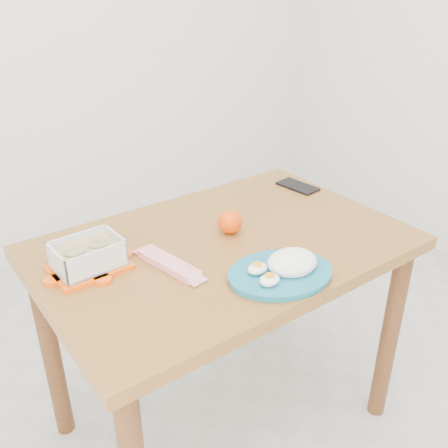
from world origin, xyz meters
TOP-DOWN VIEW (x-y plane):
  - dining_table at (-0.01, 0.20)m, footprint 1.10×0.74m
  - food_container at (-0.40, 0.29)m, footprint 0.21×0.16m
  - orange_fruit at (0.04, 0.24)m, footprint 0.07×0.07m
  - rice_plate at (0.01, -0.04)m, footprint 0.34×0.34m
  - candy_bar at (-0.21, 0.18)m, footprint 0.09×0.22m
  - smartphone at (0.46, 0.38)m, footprint 0.10×0.16m

SIDE VIEW (x-z plane):
  - dining_table at x=-0.01m, z-range 0.26..1.01m
  - smartphone at x=0.46m, z-range 0.75..0.76m
  - candy_bar at x=-0.21m, z-range 0.75..0.77m
  - rice_plate at x=0.01m, z-range 0.74..0.81m
  - orange_fruit at x=0.04m, z-range 0.75..0.82m
  - food_container at x=-0.40m, z-range 0.75..0.83m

